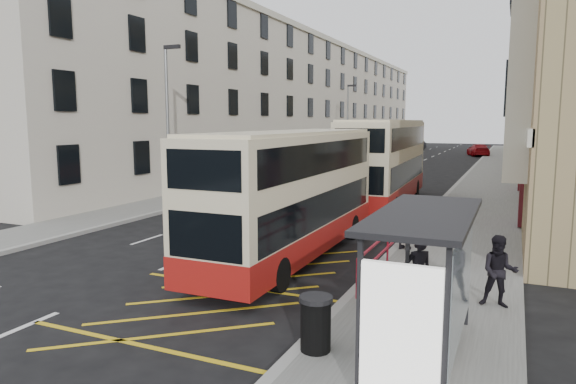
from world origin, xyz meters
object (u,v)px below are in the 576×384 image
at_px(pedestrian_mid, 499,271).
at_px(car_silver, 386,153).
at_px(street_lamp_far, 348,119).
at_px(car_dark, 415,145).
at_px(car_red, 478,150).
at_px(pedestrian_far, 405,225).
at_px(double_decker_rear, 385,162).
at_px(bus_shelter, 429,257).
at_px(pedestrian_near, 418,275).
at_px(double_decker_front, 292,194).
at_px(street_lamp_near, 168,118).
at_px(litter_bin, 316,323).
at_px(white_van, 362,159).

xyz_separation_m(pedestrian_mid, car_silver, (-13.87, 47.90, -0.34)).
distance_m(street_lamp_far, car_dark, 30.12).
relative_size(car_dark, car_red, 0.89).
bearing_deg(car_red, pedestrian_far, 76.51).
distance_m(double_decker_rear, car_dark, 54.80).
bearing_deg(bus_shelter, double_decker_rear, 105.63).
bearing_deg(bus_shelter, street_lamp_far, 109.12).
height_order(pedestrian_near, car_silver, pedestrian_near).
distance_m(double_decker_front, pedestrian_far, 4.01).
xyz_separation_m(bus_shelter, street_lamp_near, (-14.69, 12.39, 2.50)).
distance_m(pedestrian_mid, pedestrian_far, 5.50).
bearing_deg(double_decker_front, litter_bin, -63.26).
bearing_deg(street_lamp_near, double_decker_rear, 30.28).
distance_m(pedestrian_near, white_van, 38.52).
bearing_deg(bus_shelter, car_red, 92.92).
bearing_deg(pedestrian_mid, car_dark, 98.22).
bearing_deg(pedestrian_mid, street_lamp_far, 108.76).
xyz_separation_m(street_lamp_far, white_van, (2.48, -3.19, -3.81)).
bearing_deg(car_silver, street_lamp_far, -122.18).
relative_size(double_decker_rear, car_dark, 2.42).
distance_m(bus_shelter, double_decker_rear, 18.72).
distance_m(street_lamp_near, car_silver, 39.45).
xyz_separation_m(double_decker_front, pedestrian_far, (3.29, 1.99, -1.13)).
xyz_separation_m(car_silver, car_dark, (-0.23, 20.63, 0.12)).
distance_m(bus_shelter, car_dark, 73.40).
xyz_separation_m(bus_shelter, double_decker_rear, (-5.04, 18.03, 0.16)).
relative_size(double_decker_front, white_van, 1.75).
relative_size(pedestrian_near, car_red, 0.34).
bearing_deg(litter_bin, pedestrian_mid, 51.70).
xyz_separation_m(street_lamp_far, car_silver, (1.90, 9.20, -3.98)).
distance_m(white_van, car_dark, 33.03).
height_order(pedestrian_near, white_van, pedestrian_near).
xyz_separation_m(bus_shelter, white_van, (-12.21, 39.20, -1.31)).
relative_size(pedestrian_near, white_van, 0.30).
height_order(street_lamp_far, pedestrian_mid, street_lamp_far).
distance_m(litter_bin, white_van, 40.70).
bearing_deg(pedestrian_far, street_lamp_far, -50.46).
height_order(street_lamp_near, street_lamp_far, same).
bearing_deg(car_dark, bus_shelter, -66.06).
relative_size(white_van, car_dark, 1.27).
relative_size(double_decker_front, car_red, 1.96).
relative_size(street_lamp_far, double_decker_rear, 0.70).
bearing_deg(bus_shelter, pedestrian_mid, 73.77).
relative_size(pedestrian_far, car_silver, 0.43).
xyz_separation_m(car_silver, car_red, (9.65, 10.11, 0.11)).
bearing_deg(double_decker_front, street_lamp_near, 146.64).
xyz_separation_m(bus_shelter, car_red, (-3.14, 61.70, -1.37)).
xyz_separation_m(double_decker_front, white_van, (-6.93, 32.93, -1.28)).
distance_m(double_decker_rear, pedestrian_far, 10.32).
relative_size(street_lamp_far, pedestrian_near, 4.41).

